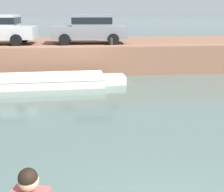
# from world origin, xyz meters

# --- Properties ---
(ground_plane) EXTENTS (400.00, 400.00, 0.00)m
(ground_plane) POSITION_xyz_m (0.00, 6.07, 0.00)
(ground_plane) COLOR #4C605B
(far_quay_wall) EXTENTS (60.00, 6.00, 1.45)m
(far_quay_wall) POSITION_xyz_m (0.00, 15.14, 0.72)
(far_quay_wall) COLOR brown
(far_quay_wall) RESTS_ON ground
(far_wall_coping) EXTENTS (60.00, 0.24, 0.08)m
(far_wall_coping) POSITION_xyz_m (0.00, 12.26, 1.49)
(far_wall_coping) COLOR #9F6C52
(far_wall_coping) RESTS_ON far_quay_wall
(boat_moored_west_cream) EXTENTS (6.17, 2.15, 0.44)m
(boat_moored_west_cream) POSITION_xyz_m (-2.79, 10.43, 0.22)
(boat_moored_west_cream) COLOR silver
(boat_moored_west_cream) RESTS_ON ground
(car_left_inner_grey) EXTENTS (4.12, 2.04, 1.54)m
(car_left_inner_grey) POSITION_xyz_m (-0.94, 13.98, 2.29)
(car_left_inner_grey) COLOR slate
(car_left_inner_grey) RESTS_ON far_quay_wall
(mooring_bollard_mid) EXTENTS (0.15, 0.15, 0.44)m
(mooring_bollard_mid) POSITION_xyz_m (0.06, 12.39, 1.69)
(mooring_bollard_mid) COLOR #2D2B28
(mooring_bollard_mid) RESTS_ON far_quay_wall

